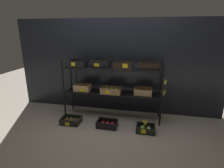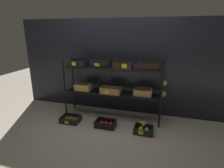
% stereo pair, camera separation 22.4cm
% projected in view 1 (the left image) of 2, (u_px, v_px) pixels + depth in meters
% --- Properties ---
extents(ground_plane, '(10.00, 10.00, 0.00)m').
position_uv_depth(ground_plane, '(112.00, 116.00, 3.59)').
color(ground_plane, gray).
extents(storefront_wall, '(4.23, 0.12, 1.88)m').
position_uv_depth(storefront_wall, '(116.00, 66.00, 3.68)').
color(storefront_wall, black).
rests_on(storefront_wall, ground_plane).
extents(display_rack, '(1.95, 0.40, 1.13)m').
position_uv_depth(display_rack, '(113.00, 79.00, 3.36)').
color(display_rack, black).
rests_on(display_rack, ground_plane).
extents(crate_ground_kiwi, '(0.35, 0.27, 0.11)m').
position_uv_depth(crate_ground_kiwi, '(71.00, 121.00, 3.31)').
color(crate_ground_kiwi, black).
rests_on(crate_ground_kiwi, ground_plane).
extents(crate_ground_apple_red, '(0.36, 0.23, 0.12)m').
position_uv_depth(crate_ground_apple_red, '(107.00, 124.00, 3.18)').
color(crate_ground_apple_red, black).
rests_on(crate_ground_apple_red, ground_plane).
extents(crate_ground_apple_green, '(0.32, 0.25, 0.11)m').
position_uv_depth(crate_ground_apple_green, '(146.00, 129.00, 3.03)').
color(crate_ground_apple_green, black).
rests_on(crate_ground_apple_green, ground_plane).
extents(banana_bunch_loose, '(0.10, 0.04, 0.12)m').
position_uv_depth(banana_bunch_loose, '(145.00, 123.00, 3.00)').
color(banana_bunch_loose, brown).
rests_on(banana_bunch_loose, crate_ground_apple_green).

